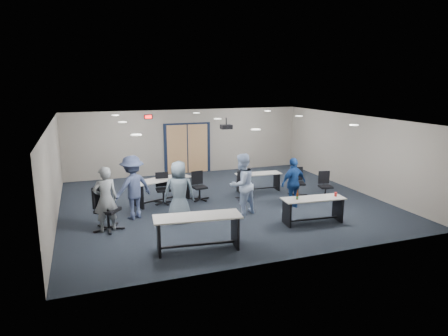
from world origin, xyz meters
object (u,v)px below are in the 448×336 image
object	(u,v)px
table_front_right	(313,206)
chair_loose_left	(108,208)
chair_back_b	(200,186)
chair_back_c	(245,186)
person_plaid	(179,192)
chair_back_d	(298,182)
table_front_left	(198,227)
person_navy	(293,183)
chair_back_a	(163,189)
table_back_right	(258,179)
person_gray	(106,199)
chair_loose_right	(326,186)
person_lightblue	(242,184)
table_back_left	(162,186)
person_back	(133,187)

from	to	relation	value
table_front_right	chair_loose_left	world-z (taller)	chair_loose_left
chair_back_b	chair_back_c	bearing A→B (deg)	-24.74
table_front_right	person_plaid	world-z (taller)	person_plaid
chair_back_b	chair_loose_left	bearing A→B (deg)	-157.41
chair_back_d	table_front_left	bearing A→B (deg)	-130.81
table_front_right	chair_back_b	world-z (taller)	table_front_right
chair_back_b	person_navy	size ratio (longest dim) A/B	0.60
table_front_right	chair_back_a	size ratio (longest dim) A/B	1.82
chair_back_c	person_plaid	world-z (taller)	person_plaid
table_back_right	person_gray	xyz separation A→B (m)	(-5.36, -2.20, 0.42)
person_gray	chair_back_b	bearing A→B (deg)	-159.94
chair_back_a	chair_loose_right	bearing A→B (deg)	-12.01
chair_back_d	person_lightblue	size ratio (longest dim) A/B	0.54
table_front_left	chair_loose_right	xyz separation A→B (m)	(5.15, 2.49, -0.11)
person_plaid	chair_loose_left	bearing A→B (deg)	11.61
chair_loose_left	chair_loose_right	world-z (taller)	chair_loose_left
table_front_left	chair_back_b	bearing A→B (deg)	79.61
table_back_left	person_navy	bearing A→B (deg)	-47.50
chair_back_b	table_front_left	bearing A→B (deg)	-114.94
chair_back_d	person_lightblue	bearing A→B (deg)	-141.98
person_plaid	person_back	xyz separation A→B (m)	(-1.16, 0.77, 0.04)
table_back_right	table_back_left	bearing A→B (deg)	-174.20
table_back_right	person_lightblue	world-z (taller)	person_lightblue
table_back_left	person_gray	bearing A→B (deg)	-152.97
table_back_right	chair_back_a	distance (m)	3.50
table_front_left	chair_back_c	bearing A→B (deg)	58.98
table_back_left	person_navy	size ratio (longest dim) A/B	1.29
person_navy	person_back	size ratio (longest dim) A/B	0.86
person_gray	chair_back_a	bearing A→B (deg)	-145.70
person_lightblue	chair_loose_right	bearing A→B (deg)	164.73
chair_loose_right	table_front_left	bearing A→B (deg)	-141.46
chair_back_c	chair_loose_right	size ratio (longest dim) A/B	1.01
chair_loose_left	person_navy	distance (m)	5.56
chair_back_a	person_plaid	distance (m)	1.91
chair_back_a	chair_loose_left	bearing A→B (deg)	-132.72
chair_loose_left	person_gray	xyz separation A→B (m)	(-0.04, -0.06, 0.27)
chair_loose_right	person_plaid	xyz separation A→B (m)	(-5.12, -0.54, 0.41)
chair_back_b	table_back_right	bearing A→B (deg)	0.72
chair_back_d	person_plaid	xyz separation A→B (m)	(-4.41, -1.12, 0.38)
person_back	table_front_right	bearing A→B (deg)	129.25
table_back_left	table_front_left	bearing A→B (deg)	-109.52
chair_back_d	chair_back_b	bearing A→B (deg)	-177.61
chair_back_b	person_back	bearing A→B (deg)	-163.17
chair_back_b	person_plaid	bearing A→B (deg)	-129.49
chair_back_a	chair_back_b	distance (m)	1.21
table_front_left	chair_back_d	world-z (taller)	chair_back_d
person_gray	person_plaid	xyz separation A→B (m)	(1.96, 0.02, 0.00)
person_gray	person_navy	size ratio (longest dim) A/B	1.10
person_plaid	person_lightblue	bearing A→B (deg)	-166.74
table_back_right	chair_loose_right	world-z (taller)	chair_loose_right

